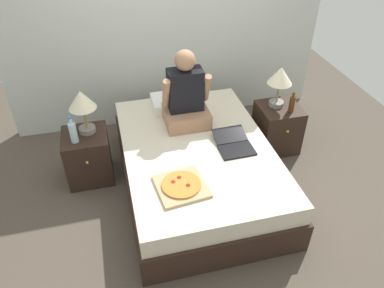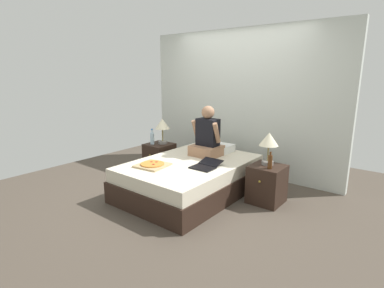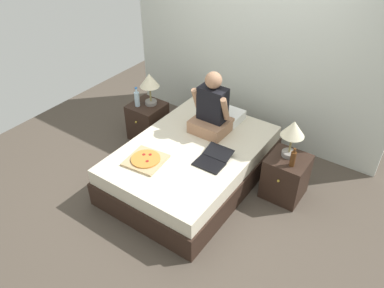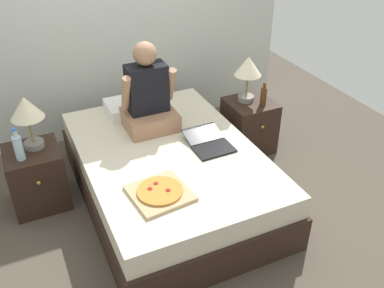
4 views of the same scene
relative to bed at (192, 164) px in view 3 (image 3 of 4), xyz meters
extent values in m
plane|color=#4C4238|center=(0.00, 0.00, -0.24)|extent=(5.71, 5.71, 0.00)
cube|color=silver|center=(0.00, 1.38, 1.01)|extent=(3.71, 0.12, 2.50)
cube|color=black|center=(0.00, 0.00, -0.09)|extent=(1.41, 2.05, 0.30)
cube|color=beige|center=(0.00, 0.00, 0.16)|extent=(1.37, 1.99, 0.19)
cube|color=black|center=(-1.03, 0.40, 0.02)|extent=(0.44, 0.44, 0.53)
sphere|color=gold|center=(-1.03, 0.16, 0.13)|extent=(0.03, 0.03, 0.03)
cylinder|color=gray|center=(-0.99, 0.45, 0.31)|extent=(0.16, 0.16, 0.05)
cylinder|color=olive|center=(-0.99, 0.45, 0.45)|extent=(0.02, 0.02, 0.22)
cone|color=beige|center=(-0.99, 0.45, 0.65)|extent=(0.26, 0.26, 0.18)
cylinder|color=silver|center=(-1.11, 0.31, 0.39)|extent=(0.07, 0.07, 0.20)
cylinder|color=silver|center=(-1.11, 0.31, 0.52)|extent=(0.03, 0.03, 0.06)
cylinder|color=blue|center=(-1.11, 0.31, 0.55)|extent=(0.04, 0.04, 0.02)
cube|color=black|center=(1.03, 0.40, 0.02)|extent=(0.44, 0.44, 0.53)
sphere|color=gold|center=(1.03, 0.16, 0.13)|extent=(0.03, 0.03, 0.03)
cylinder|color=gray|center=(1.00, 0.45, 0.31)|extent=(0.16, 0.16, 0.05)
cylinder|color=olive|center=(1.00, 0.45, 0.45)|extent=(0.02, 0.02, 0.22)
cone|color=beige|center=(1.00, 0.45, 0.65)|extent=(0.26, 0.26, 0.18)
cylinder|color=#512D14|center=(1.10, 0.30, 0.38)|extent=(0.06, 0.06, 0.18)
cylinder|color=#512D14|center=(1.10, 0.30, 0.49)|extent=(0.03, 0.03, 0.05)
cube|color=white|center=(-0.04, 0.74, 0.31)|extent=(0.52, 0.34, 0.12)
cube|color=#A37556|center=(-0.01, 0.41, 0.33)|extent=(0.44, 0.40, 0.16)
cube|color=black|center=(-0.01, 0.44, 0.62)|extent=(0.34, 0.20, 0.42)
sphere|color=#A37556|center=(-0.01, 0.44, 0.93)|extent=(0.20, 0.20, 0.20)
cylinder|color=#A37556|center=(-0.21, 0.39, 0.64)|extent=(0.07, 0.18, 0.32)
cylinder|color=#A37556|center=(0.19, 0.39, 0.64)|extent=(0.07, 0.18, 0.32)
cube|color=black|center=(0.34, -0.16, 0.26)|extent=(0.32, 0.23, 0.02)
cube|color=black|center=(0.34, 0.04, 0.29)|extent=(0.32, 0.20, 0.06)
cube|color=tan|center=(-0.27, -0.51, 0.26)|extent=(0.44, 0.44, 0.02)
cylinder|color=#CC7F33|center=(-0.27, -0.51, 0.28)|extent=(0.33, 0.33, 0.02)
cylinder|color=maroon|center=(-0.33, -0.47, 0.29)|extent=(0.04, 0.04, 0.00)
cylinder|color=maroon|center=(-0.22, -0.54, 0.29)|extent=(0.04, 0.04, 0.00)
cylinder|color=maroon|center=(-0.27, -0.43, 0.29)|extent=(0.04, 0.04, 0.00)
camera|label=1|loc=(-0.74, -2.71, 2.41)|focal=35.00mm
camera|label=2|loc=(2.65, -3.29, 1.52)|focal=28.00mm
camera|label=3|loc=(2.01, -2.88, 2.86)|focal=35.00mm
camera|label=4|loc=(-1.06, -2.75, 2.19)|focal=40.00mm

